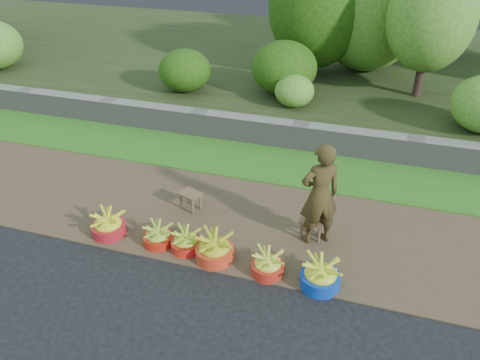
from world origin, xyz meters
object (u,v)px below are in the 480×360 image
(basin_f, at_px, (320,276))
(basin_b, at_px, (158,236))
(stool_right, at_px, (312,223))
(vendor_woman, at_px, (320,195))
(stool_left, at_px, (190,196))
(basin_d, at_px, (215,249))
(basin_e, at_px, (268,265))
(basin_c, at_px, (186,242))
(basin_a, at_px, (108,225))

(basin_f, bearing_deg, basin_b, 176.23)
(stool_right, height_order, vendor_woman, vendor_woman)
(stool_left, bearing_deg, basin_d, -52.65)
(basin_f, relative_size, vendor_woman, 0.33)
(basin_e, distance_m, stool_right, 1.08)
(basin_c, distance_m, basin_d, 0.48)
(vendor_woman, bearing_deg, basin_f, 72.13)
(basin_d, xyz_separation_m, vendor_woman, (1.31, 0.85, 0.64))
(vendor_woman, bearing_deg, stool_left, -36.48)
(basin_f, bearing_deg, basin_e, 177.76)
(basin_c, bearing_deg, basin_e, -5.92)
(basin_a, height_order, stool_right, basin_a)
(basin_e, bearing_deg, stool_left, 144.93)
(basin_a, bearing_deg, vendor_woman, 14.47)
(basin_b, relative_size, stool_left, 1.07)
(basin_e, xyz_separation_m, stool_right, (0.44, 0.98, 0.12))
(basin_c, relative_size, stool_left, 1.08)
(stool_left, xyz_separation_m, vendor_woman, (2.12, -0.22, 0.56))
(basin_f, bearing_deg, stool_right, 106.02)
(basin_b, bearing_deg, basin_a, -179.35)
(basin_b, height_order, basin_e, basin_e)
(stool_right, relative_size, vendor_woman, 0.24)
(basin_c, height_order, stool_right, same)
(basin_c, bearing_deg, basin_b, 179.85)
(basin_d, distance_m, stool_right, 1.54)
(basin_c, distance_m, stool_right, 1.91)
(basin_f, relative_size, stool_right, 1.42)
(basin_d, xyz_separation_m, basin_e, (0.80, -0.06, -0.03))
(basin_b, bearing_deg, basin_c, -0.15)
(stool_right, bearing_deg, stool_left, 175.77)
(basin_e, bearing_deg, basin_d, 175.44)
(basin_a, xyz_separation_m, vendor_woman, (3.07, 0.79, 0.65))
(basin_e, distance_m, vendor_woman, 1.25)
(basin_e, xyz_separation_m, stool_left, (-1.61, 1.13, 0.11))
(basin_c, height_order, stool_left, basin_c)
(basin_e, relative_size, stool_left, 1.10)
(basin_d, distance_m, basin_e, 0.80)
(basin_a, bearing_deg, stool_left, 46.95)
(stool_left, bearing_deg, vendor_woman, -5.83)
(stool_left, relative_size, vendor_woman, 0.26)
(basin_e, height_order, stool_right, basin_e)
(basin_b, height_order, stool_left, basin_b)
(basin_a, xyz_separation_m, stool_right, (2.99, 0.86, 0.10))
(basin_f, distance_m, stool_right, 1.05)
(basin_a, bearing_deg, basin_b, 0.65)
(stool_right, bearing_deg, basin_d, -143.40)
(basin_c, relative_size, basin_d, 0.81)
(basin_d, bearing_deg, stool_right, 36.60)
(basin_d, xyz_separation_m, basin_f, (1.52, -0.09, -0.01))
(basin_e, distance_m, basin_f, 0.73)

